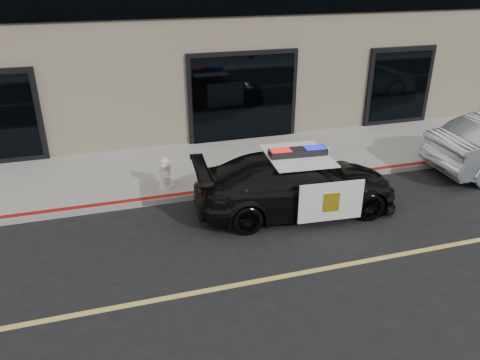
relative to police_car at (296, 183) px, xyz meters
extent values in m
plane|color=black|center=(1.15, -2.32, -0.68)|extent=(120.00, 120.00, 0.00)
cube|color=gray|center=(1.15, 2.93, -0.61)|extent=(60.00, 3.50, 0.15)
imported|color=black|center=(0.00, 0.00, -0.01)|extent=(2.56, 4.92, 1.35)
cube|color=white|center=(0.38, -1.00, -0.03)|extent=(1.44, 0.14, 0.90)
cube|color=white|center=(0.52, 0.93, -0.03)|extent=(1.44, 0.14, 0.90)
cube|color=white|center=(0.00, 0.00, 0.68)|extent=(1.46, 1.71, 0.02)
cube|color=gold|center=(0.37, -1.02, -0.03)|extent=(0.36, 0.04, 0.43)
cube|color=black|center=(0.00, 0.00, 0.76)|extent=(1.31, 0.43, 0.16)
cube|color=red|center=(-0.40, 0.03, 0.77)|extent=(0.47, 0.32, 0.15)
cube|color=#0C19CC|center=(0.39, -0.03, 0.77)|extent=(0.47, 0.32, 0.15)
cylinder|color=silver|center=(-2.74, 1.71, -0.49)|extent=(0.37, 0.37, 0.08)
cylinder|color=silver|center=(-2.74, 1.71, -0.19)|extent=(0.27, 0.27, 0.52)
cylinder|color=silver|center=(-2.74, 1.71, 0.09)|extent=(0.32, 0.32, 0.06)
sphere|color=silver|center=(-2.74, 1.71, 0.15)|extent=(0.24, 0.24, 0.24)
cylinder|color=silver|center=(-2.74, 1.71, 0.25)|extent=(0.07, 0.07, 0.07)
cylinder|color=silver|center=(-2.74, 1.89, -0.12)|extent=(0.13, 0.12, 0.13)
cylinder|color=silver|center=(-2.74, 1.54, -0.12)|extent=(0.13, 0.12, 0.13)
cylinder|color=silver|center=(-2.74, 1.51, -0.19)|extent=(0.18, 0.14, 0.18)
camera|label=1|loc=(-3.97, -8.83, 4.56)|focal=35.00mm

